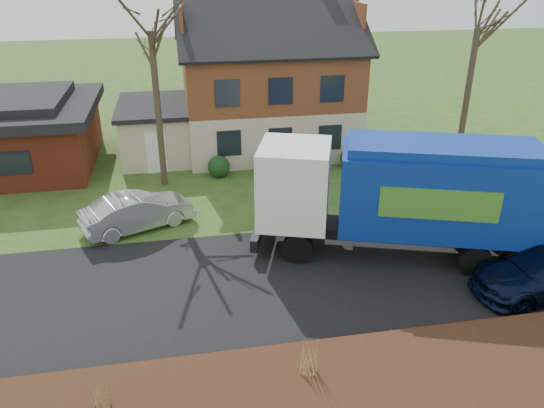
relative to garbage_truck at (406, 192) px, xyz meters
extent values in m
plane|color=#2E4918|center=(-4.66, -0.96, -2.49)|extent=(120.00, 120.00, 0.00)
cube|color=black|center=(-4.66, -0.96, -2.48)|extent=(80.00, 7.00, 0.02)
cube|color=black|center=(-4.66, -6.26, -2.34)|extent=(80.00, 3.50, 0.30)
cube|color=beige|center=(-2.66, 13.04, -1.14)|extent=(9.00, 7.50, 2.70)
cube|color=#542C18|center=(-2.66, 13.04, 1.61)|extent=(9.00, 7.50, 2.80)
cube|color=beige|center=(-8.86, 12.54, -1.19)|extent=(3.50, 5.50, 2.60)
cube|color=black|center=(-8.86, 12.54, 0.23)|extent=(3.90, 5.90, 0.24)
cube|color=maroon|center=(-16.66, 12.04, -1.09)|extent=(9.00, 7.50, 2.80)
cylinder|color=black|center=(-3.85, 0.10, -1.94)|extent=(1.17, 0.70, 1.11)
cylinder|color=black|center=(-3.14, 2.22, -1.94)|extent=(1.17, 0.70, 1.11)
cylinder|color=black|center=(1.92, -1.82, -1.94)|extent=(1.17, 0.70, 1.11)
cylinder|color=black|center=(2.63, 0.31, -1.94)|extent=(1.17, 0.70, 1.11)
cylinder|color=black|center=(3.24, -2.26, -1.94)|extent=(1.17, 0.70, 1.11)
cylinder|color=black|center=(3.94, -0.13, -1.94)|extent=(1.17, 0.70, 1.11)
cube|color=black|center=(0.05, -0.02, -1.58)|extent=(9.11, 4.11, 0.37)
cube|color=white|center=(-3.75, 1.24, 0.07)|extent=(3.17, 3.30, 2.88)
cube|color=black|center=(-4.86, 1.61, 0.23)|extent=(0.82, 2.25, 0.96)
cube|color=black|center=(-4.96, 1.65, -1.90)|extent=(1.09, 2.61, 0.48)
cube|color=navy|center=(1.01, -0.34, 0.07)|extent=(7.22, 4.65, 2.88)
cube|color=navy|center=(1.01, -0.34, 1.67)|extent=(6.81, 4.24, 0.32)
cube|color=navy|center=(4.30, -1.43, -0.04)|extent=(1.21, 2.70, 3.09)
cube|color=#3C7C28|center=(0.43, -1.57, 0.18)|extent=(3.66, 1.25, 1.07)
cube|color=#3C7C28|center=(1.29, 1.00, 0.18)|extent=(3.66, 1.25, 1.07)
imported|color=#B5B7BD|center=(-9.55, 3.80, -1.76)|extent=(4.66, 3.15, 1.45)
cylinder|color=#3D3324|center=(-8.53, 8.19, 1.05)|extent=(0.29, 0.29, 7.08)
cylinder|color=#3F3426|center=(6.78, 8.45, 0.94)|extent=(0.31, 0.31, 6.86)
cylinder|color=#3E3325|center=(-1.39, 20.47, 2.22)|extent=(0.36, 0.36, 9.42)
cone|color=#A17C47|center=(-9.94, -5.95, -1.72)|extent=(0.04, 0.04, 0.94)
cone|color=#A17C47|center=(-10.09, -5.95, -1.72)|extent=(0.04, 0.04, 0.94)
cone|color=#A17C47|center=(-9.78, -5.95, -1.72)|extent=(0.04, 0.04, 0.94)
cone|color=#A17C47|center=(-9.94, -5.82, -1.72)|extent=(0.04, 0.04, 0.94)
cone|color=#A17C47|center=(-9.94, -6.07, -1.72)|extent=(0.04, 0.04, 0.94)
cone|color=tan|center=(-4.85, -5.72, -1.67)|extent=(0.04, 0.04, 1.05)
cone|color=tan|center=(-5.02, -5.72, -1.67)|extent=(0.04, 0.04, 1.05)
cone|color=tan|center=(-4.69, -5.72, -1.67)|extent=(0.04, 0.04, 1.05)
cone|color=tan|center=(-4.85, -5.59, -1.67)|extent=(0.04, 0.04, 1.05)
cone|color=tan|center=(-4.85, -5.85, -1.67)|extent=(0.04, 0.04, 1.05)
camera|label=1|loc=(-7.70, -15.81, 7.51)|focal=35.00mm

